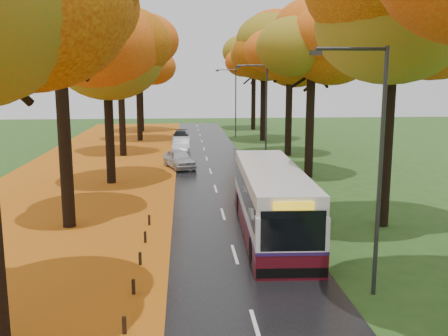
{
  "coord_description": "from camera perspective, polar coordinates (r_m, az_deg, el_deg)",
  "views": [
    {
      "loc": [
        -1.97,
        -7.02,
        7.06
      ],
      "look_at": [
        0.0,
        17.33,
        2.6
      ],
      "focal_mm": 40.0,
      "sensor_mm": 36.0,
      "label": 1
    }
  ],
  "objects": [
    {
      "name": "leaf_verge",
      "position": [
        33.53,
        -16.63,
        -2.23
      ],
      "size": [
        12.0,
        90.0,
        0.02
      ],
      "primitive_type": "cube",
      "color": "#9B4B0E",
      "rests_on": "ground"
    },
    {
      "name": "road",
      "position": [
        32.84,
        -1.08,
        -2.03
      ],
      "size": [
        6.5,
        90.0,
        0.04
      ],
      "primitive_type": "cube",
      "color": "black",
      "rests_on": "ground"
    },
    {
      "name": "bus",
      "position": [
        22.84,
        5.4,
        -3.52
      ],
      "size": [
        3.04,
        11.43,
        2.98
      ],
      "rotation": [
        0.0,
        0.0,
        -0.04
      ],
      "color": "#4B0B15",
      "rests_on": "road"
    },
    {
      "name": "car_white",
      "position": [
        39.13,
        -5.12,
        1.04
      ],
      "size": [
        2.95,
        4.54,
        1.44
      ],
      "primitive_type": "imported",
      "rotation": [
        0.0,
        0.0,
        0.32
      ],
      "color": "silver",
      "rests_on": "road"
    },
    {
      "name": "car_silver",
      "position": [
        46.58,
        -4.92,
        2.59
      ],
      "size": [
        1.63,
        4.6,
        1.51
      ],
      "primitive_type": "imported",
      "rotation": [
        0.0,
        0.0,
        -0.01
      ],
      "color": "#9FA1A6",
      "rests_on": "road"
    },
    {
      "name": "streetlamp_near",
      "position": [
        16.31,
        16.71,
        1.63
      ],
      "size": [
        2.45,
        0.18,
        8.0
      ],
      "color": "#333538",
      "rests_on": "ground"
    },
    {
      "name": "trees_right",
      "position": [
        35.25,
        10.8,
        14.45
      ],
      "size": [
        9.3,
        74.2,
        13.96
      ],
      "color": "black",
      "rests_on": "ground"
    },
    {
      "name": "car_dark",
      "position": [
        55.11,
        -5.0,
        3.64
      ],
      "size": [
        1.87,
        4.29,
        1.23
      ],
      "primitive_type": "imported",
      "rotation": [
        0.0,
        0.0,
        -0.04
      ],
      "color": "black",
      "rests_on": "road"
    },
    {
      "name": "leaf_drift",
      "position": [
        32.8,
        -6.41,
        -2.07
      ],
      "size": [
        0.9,
        90.0,
        0.01
      ],
      "primitive_type": "cube",
      "color": "#BF6413",
      "rests_on": "road"
    },
    {
      "name": "centre_line",
      "position": [
        32.84,
        -1.08,
        -1.99
      ],
      "size": [
        0.12,
        90.0,
        0.01
      ],
      "primitive_type": "cube",
      "color": "silver",
      "rests_on": "road"
    },
    {
      "name": "streetlamp_far",
      "position": [
        59.36,
        1.11,
        8.08
      ],
      "size": [
        2.45,
        0.18,
        8.0
      ],
      "color": "#333538",
      "rests_on": "ground"
    },
    {
      "name": "streetlamp_mid",
      "position": [
        37.56,
        4.48,
        6.74
      ],
      "size": [
        2.45,
        0.18,
        8.0
      ],
      "color": "#333538",
      "rests_on": "ground"
    },
    {
      "name": "trees_left",
      "position": [
        34.56,
        -13.71,
        14.17
      ],
      "size": [
        9.2,
        74.0,
        13.88
      ],
      "color": "black",
      "rests_on": "ground"
    }
  ]
}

